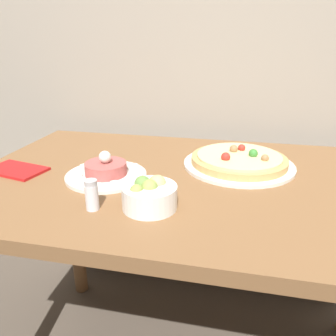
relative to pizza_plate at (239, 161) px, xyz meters
name	(u,v)px	position (x,y,z in m)	size (l,w,h in m)	color
dining_table	(198,212)	(-0.11, -0.11, -0.13)	(1.31, 0.77, 0.79)	brown
pizza_plate	(239,161)	(0.00, 0.00, 0.00)	(0.33, 0.33, 0.06)	silver
tartare_plate	(106,172)	(-0.36, -0.17, 0.00)	(0.23, 0.23, 0.08)	silver
small_bowl	(150,194)	(-0.20, -0.31, 0.02)	(0.13, 0.13, 0.07)	white
napkin	(16,170)	(-0.64, -0.18, -0.01)	(0.19, 0.13, 0.01)	red
salt_shaker	(92,195)	(-0.32, -0.35, 0.02)	(0.03, 0.03, 0.07)	silver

